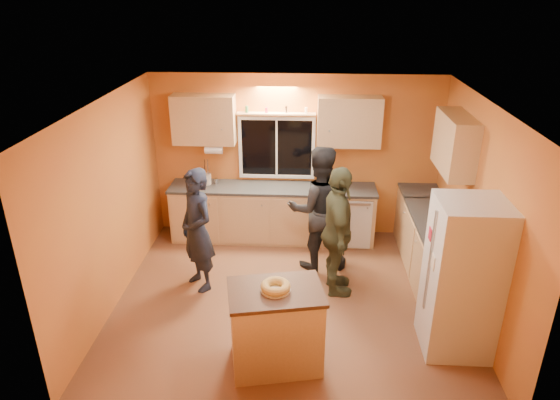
# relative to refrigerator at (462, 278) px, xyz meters

# --- Properties ---
(ground) EXTENTS (4.50, 4.50, 0.00)m
(ground) POSITION_rel_refrigerator_xyz_m (-1.89, 0.80, -0.90)
(ground) COLOR brown
(ground) RESTS_ON ground
(room_shell) EXTENTS (4.54, 4.04, 2.61)m
(room_shell) POSITION_rel_refrigerator_xyz_m (-1.77, 1.21, 0.72)
(room_shell) COLOR #BE6330
(room_shell) RESTS_ON ground
(back_counter) EXTENTS (4.23, 0.62, 0.90)m
(back_counter) POSITION_rel_refrigerator_xyz_m (-1.88, 2.50, -0.45)
(back_counter) COLOR tan
(back_counter) RESTS_ON ground
(right_counter) EXTENTS (0.62, 1.84, 0.90)m
(right_counter) POSITION_rel_refrigerator_xyz_m (0.06, 1.30, -0.45)
(right_counter) COLOR tan
(right_counter) RESTS_ON ground
(refrigerator) EXTENTS (0.72, 0.70, 1.80)m
(refrigerator) POSITION_rel_refrigerator_xyz_m (0.00, 0.00, 0.00)
(refrigerator) COLOR silver
(refrigerator) RESTS_ON ground
(island) EXTENTS (1.09, 0.84, 0.95)m
(island) POSITION_rel_refrigerator_xyz_m (-2.00, -0.41, -0.42)
(island) COLOR tan
(island) RESTS_ON ground
(bundt_pastry) EXTENTS (0.31, 0.31, 0.09)m
(bundt_pastry) POSITION_rel_refrigerator_xyz_m (-2.00, -0.41, 0.09)
(bundt_pastry) COLOR tan
(bundt_pastry) RESTS_ON island
(person_left) EXTENTS (0.71, 0.73, 1.69)m
(person_left) POSITION_rel_refrigerator_xyz_m (-3.13, 1.06, -0.05)
(person_left) COLOR black
(person_left) RESTS_ON ground
(person_center) EXTENTS (1.01, 0.85, 1.83)m
(person_center) POSITION_rel_refrigerator_xyz_m (-1.53, 1.69, 0.02)
(person_center) COLOR black
(person_center) RESTS_ON ground
(person_right) EXTENTS (0.49, 1.06, 1.77)m
(person_right) POSITION_rel_refrigerator_xyz_m (-1.29, 1.03, -0.01)
(person_right) COLOR #393D27
(person_right) RESTS_ON ground
(mixing_bowl) EXTENTS (0.39, 0.39, 0.09)m
(mixing_bowl) POSITION_rel_refrigerator_xyz_m (-1.37, 2.55, 0.05)
(mixing_bowl) COLOR #311D10
(mixing_bowl) RESTS_ON back_counter
(utensil_crock) EXTENTS (0.14, 0.14, 0.17)m
(utensil_crock) POSITION_rel_refrigerator_xyz_m (-3.28, 2.56, 0.09)
(utensil_crock) COLOR beige
(utensil_crock) RESTS_ON back_counter
(potted_plant) EXTENTS (0.35, 0.32, 0.33)m
(potted_plant) POSITION_rel_refrigerator_xyz_m (0.07, 0.50, 0.17)
(potted_plant) COLOR gray
(potted_plant) RESTS_ON right_counter
(red_box) EXTENTS (0.19, 0.16, 0.07)m
(red_box) POSITION_rel_refrigerator_xyz_m (0.01, 1.25, 0.04)
(red_box) COLOR #B51B32
(red_box) RESTS_ON right_counter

